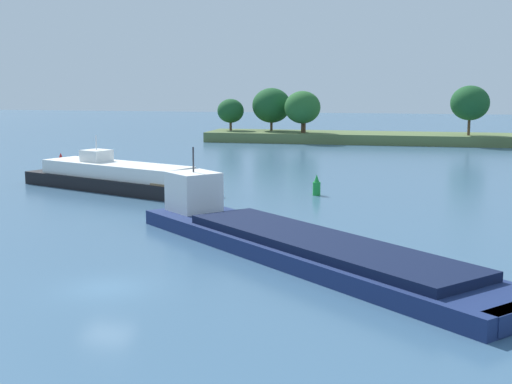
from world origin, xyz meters
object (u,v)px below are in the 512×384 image
white_riverboat (116,177)px  channel_buoy_green (317,186)px  cargo_barge (293,241)px  channel_buoy_red (61,162)px

white_riverboat → channel_buoy_green: (18.96, 0.82, -0.39)m
cargo_barge → channel_buoy_green: cargo_barge is taller
cargo_barge → channel_buoy_red: size_ratio=13.30×
cargo_barge → white_riverboat: bearing=133.6°
cargo_barge → channel_buoy_red: cargo_barge is taller
channel_buoy_red → channel_buoy_green: 34.47m
channel_buoy_red → channel_buoy_green: (31.96, -12.92, 0.00)m
white_riverboat → channel_buoy_green: bearing=2.5°
channel_buoy_red → channel_buoy_green: size_ratio=1.00×
channel_buoy_green → channel_buoy_red: bearing=158.0°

